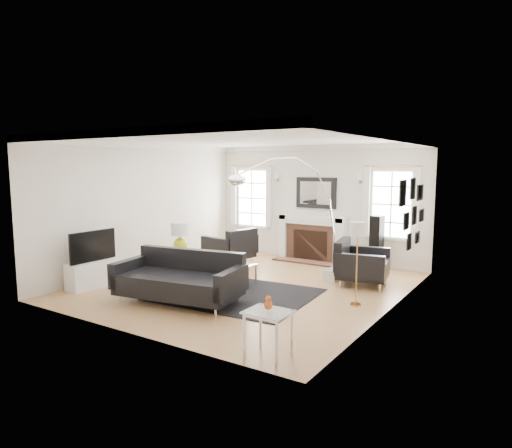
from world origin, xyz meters
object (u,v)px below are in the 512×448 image
Objects in this scene: arc_floor_lamp at (286,213)px; gourd_lamp at (180,235)px; sofa at (181,280)px; armchair_right at (359,264)px; armchair_left at (232,247)px; coffee_table at (224,267)px; fireplace at (312,239)px.

gourd_lamp is at bearing -164.67° from arc_floor_lamp.
armchair_right reaches higher than sofa.
gourd_lamp reaches higher than sofa.
armchair_right is at bearing -3.36° from armchair_left.
armchair_right reaches higher than coffee_table.
arc_floor_lamp is at bearing -78.20° from fireplace.
fireplace reaches higher than sofa.
coffee_table is 1.54× the size of gourd_lamp.
gourd_lamp is 0.24× the size of arc_floor_lamp.
armchair_left is 0.97× the size of armchair_right.
fireplace is at bearing 85.09° from sofa.
coffee_table is at bearing 88.27° from sofa.
fireplace reaches higher than gourd_lamp.
arc_floor_lamp reaches higher than fireplace.
coffee_table is at bearing -15.16° from gourd_lamp.
arc_floor_lamp reaches higher than gourd_lamp.
armchair_right is 2.64m from coffee_table.
armchair_right is at bearing 37.49° from coffee_table.
sofa is 2.40× the size of coffee_table.
armchair_right is 1.26× the size of coffee_table.
sofa is at bearing -69.99° from armchair_left.
fireplace is 0.74× the size of sofa.
sofa is at bearing -47.48° from gourd_lamp.
armchair_right is (3.21, -0.19, 0.01)m from armchair_left.
armchair_right is (2.13, 2.77, 0.01)m from sofa.
armchair_left is at bearing 157.59° from arc_floor_lamp.
fireplace is 4.31m from sofa.
sofa is 1.90× the size of armchair_right.
gourd_lamp is at bearing -161.31° from armchair_right.
armchair_left is 0.46× the size of arc_floor_lamp.
armchair_left is 1.23× the size of coffee_table.
fireplace is at bearing 139.19° from armchair_right.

